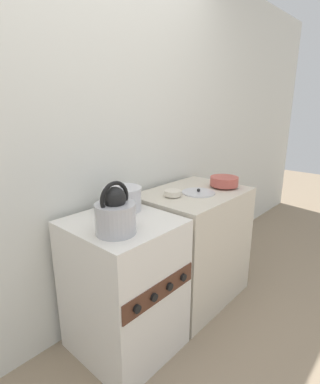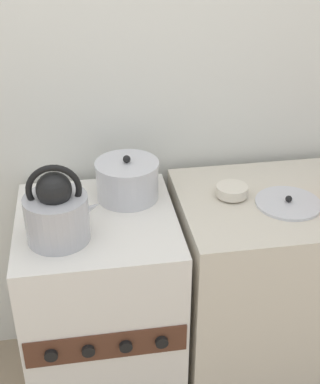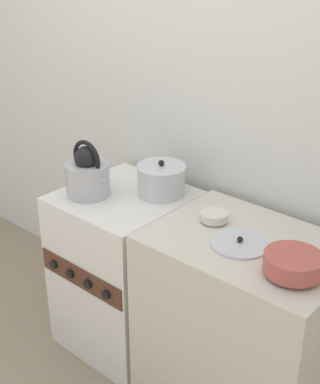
# 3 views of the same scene
# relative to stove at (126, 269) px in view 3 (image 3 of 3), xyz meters

# --- Properties ---
(ground_plane) EXTENTS (12.00, 12.00, 0.00)m
(ground_plane) POSITION_rel_stove_xyz_m (0.00, -0.29, -0.42)
(ground_plane) COLOR gray
(wall_back) EXTENTS (7.00, 0.06, 2.50)m
(wall_back) POSITION_rel_stove_xyz_m (0.00, 0.36, 0.83)
(wall_back) COLOR silver
(wall_back) RESTS_ON ground_plane
(stove) EXTENTS (0.56, 0.61, 0.84)m
(stove) POSITION_rel_stove_xyz_m (0.00, 0.00, 0.00)
(stove) COLOR silver
(stove) RESTS_ON ground_plane
(counter) EXTENTS (0.79, 0.58, 0.86)m
(counter) POSITION_rel_stove_xyz_m (0.70, 0.00, 0.01)
(counter) COLOR beige
(counter) RESTS_ON ground_plane
(kettle) EXTENTS (0.25, 0.21, 0.27)m
(kettle) POSITION_rel_stove_xyz_m (-0.12, -0.10, 0.52)
(kettle) COLOR #B2B2B7
(kettle) RESTS_ON stove
(cooking_pot) EXTENTS (0.23, 0.23, 0.17)m
(cooking_pot) POSITION_rel_stove_xyz_m (0.13, 0.13, 0.49)
(cooking_pot) COLOR silver
(cooking_pot) RESTS_ON stove
(enamel_bowl) EXTENTS (0.21, 0.21, 0.08)m
(enamel_bowl) POSITION_rel_stove_xyz_m (0.94, -0.10, 0.49)
(enamel_bowl) COLOR #B75147
(enamel_bowl) RESTS_ON counter
(small_ceramic_bowl) EXTENTS (0.12, 0.12, 0.04)m
(small_ceramic_bowl) POSITION_rel_stove_xyz_m (0.50, 0.04, 0.46)
(small_ceramic_bowl) COLOR beige
(small_ceramic_bowl) RESTS_ON counter
(loose_pot_lid) EXTENTS (0.24, 0.24, 0.03)m
(loose_pot_lid) POSITION_rel_stove_xyz_m (0.69, -0.05, 0.44)
(loose_pot_lid) COLOR silver
(loose_pot_lid) RESTS_ON counter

